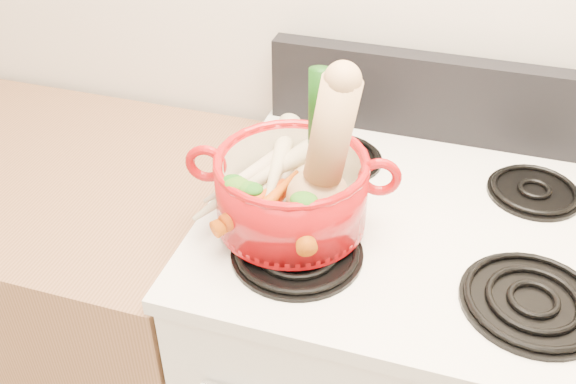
% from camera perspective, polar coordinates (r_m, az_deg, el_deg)
% --- Properties ---
extents(cooktop, '(0.78, 0.67, 0.03)m').
position_cam_1_polar(cooktop, '(1.20, 11.82, -2.94)').
color(cooktop, silver).
rests_on(cooktop, stove_body).
extents(control_backsplash, '(0.76, 0.05, 0.18)m').
position_cam_1_polar(control_backsplash, '(1.39, 14.06, 7.99)').
color(control_backsplash, black).
rests_on(control_backsplash, cooktop).
extents(burner_front_left, '(0.22, 0.22, 0.02)m').
position_cam_1_polar(burner_front_left, '(1.08, 0.81, -5.25)').
color(burner_front_left, black).
rests_on(burner_front_left, cooktop).
extents(burner_front_right, '(0.22, 0.22, 0.02)m').
position_cam_1_polar(burner_front_right, '(1.07, 20.96, -8.98)').
color(burner_front_right, black).
rests_on(burner_front_right, cooktop).
extents(burner_back_left, '(0.17, 0.17, 0.02)m').
position_cam_1_polar(burner_back_left, '(1.31, 4.60, 3.12)').
color(burner_back_left, black).
rests_on(burner_back_left, cooktop).
extents(burner_back_right, '(0.17, 0.17, 0.02)m').
position_cam_1_polar(burner_back_right, '(1.30, 21.05, 0.15)').
color(burner_back_right, black).
rests_on(burner_back_right, cooktop).
extents(dutch_oven, '(0.30, 0.30, 0.13)m').
position_cam_1_polar(dutch_oven, '(1.09, 0.32, 0.09)').
color(dutch_oven, '#9A0A0C').
rests_on(dutch_oven, burner_front_left).
extents(pot_handle_left, '(0.07, 0.03, 0.07)m').
position_cam_1_polar(pot_handle_left, '(1.09, -7.30, 2.54)').
color(pot_handle_left, '#9A0A0C').
rests_on(pot_handle_left, dutch_oven).
extents(pot_handle_right, '(0.07, 0.03, 0.07)m').
position_cam_1_polar(pot_handle_right, '(1.06, 8.17, 1.34)').
color(pot_handle_right, '#9A0A0C').
rests_on(pot_handle_right, dutch_oven).
extents(squash, '(0.18, 0.15, 0.28)m').
position_cam_1_polar(squash, '(1.02, 2.78, 3.53)').
color(squash, tan).
rests_on(squash, dutch_oven).
extents(leek, '(0.04, 0.05, 0.26)m').
position_cam_1_polar(leek, '(1.08, 2.85, 5.31)').
color(leek, white).
rests_on(leek, dutch_oven).
extents(ginger, '(0.09, 0.07, 0.04)m').
position_cam_1_polar(ginger, '(1.16, 1.62, 1.63)').
color(ginger, tan).
rests_on(ginger, dutch_oven).
extents(parsnip_0, '(0.07, 0.21, 0.06)m').
position_cam_1_polar(parsnip_0, '(1.12, -1.93, -0.04)').
color(parsnip_0, beige).
rests_on(parsnip_0, dutch_oven).
extents(parsnip_1, '(0.14, 0.21, 0.06)m').
position_cam_1_polar(parsnip_1, '(1.12, -4.27, 0.64)').
color(parsnip_1, beige).
rests_on(parsnip_1, dutch_oven).
extents(parsnip_2, '(0.07, 0.19, 0.06)m').
position_cam_1_polar(parsnip_2, '(1.14, -0.33, 1.81)').
color(parsnip_2, beige).
rests_on(parsnip_2, dutch_oven).
extents(parsnip_3, '(0.12, 0.15, 0.05)m').
position_cam_1_polar(parsnip_3, '(1.12, -4.16, 1.26)').
color(parsnip_3, beige).
rests_on(parsnip_3, dutch_oven).
extents(parsnip_4, '(0.17, 0.22, 0.07)m').
position_cam_1_polar(parsnip_4, '(1.13, -1.17, 2.10)').
color(parsnip_4, beige).
rests_on(parsnip_4, dutch_oven).
extents(parsnip_5, '(0.07, 0.24, 0.06)m').
position_cam_1_polar(parsnip_5, '(1.13, -0.86, 2.72)').
color(parsnip_5, beige).
rests_on(parsnip_5, dutch_oven).
extents(carrot_0, '(0.06, 0.14, 0.04)m').
position_cam_1_polar(carrot_0, '(1.09, -1.32, -1.26)').
color(carrot_0, red).
rests_on(carrot_0, dutch_oven).
extents(carrot_1, '(0.10, 0.13, 0.04)m').
position_cam_1_polar(carrot_1, '(1.07, -3.43, -1.85)').
color(carrot_1, orange).
rests_on(carrot_1, dutch_oven).
extents(carrot_2, '(0.11, 0.18, 0.05)m').
position_cam_1_polar(carrot_2, '(1.06, 0.96, -1.86)').
color(carrot_2, '#C65B09').
rests_on(carrot_2, dutch_oven).
extents(carrot_3, '(0.09, 0.15, 0.04)m').
position_cam_1_polar(carrot_3, '(1.07, -2.90, -0.94)').
color(carrot_3, '#C73E09').
rests_on(carrot_3, dutch_oven).
extents(carrot_4, '(0.06, 0.15, 0.04)m').
position_cam_1_polar(carrot_4, '(1.07, -1.07, -0.32)').
color(carrot_4, '#C24F09').
rests_on(carrot_4, dutch_oven).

